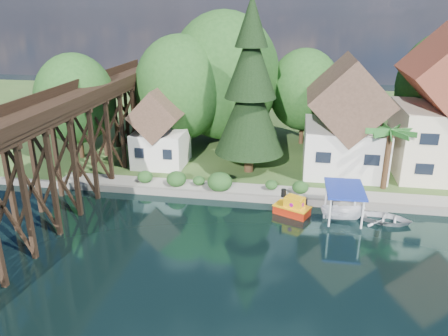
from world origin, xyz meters
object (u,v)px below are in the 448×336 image
Objects in this scene: shed at (160,132)px; boat_white_a at (387,218)px; trestle_bridge at (65,143)px; tugboat at (292,208)px; house_left at (346,124)px; boat_canopy at (343,206)px; palm_tree at (391,134)px; house_center at (447,113)px; conifer at (250,91)px.

boat_white_a is (20.65, -8.54, -3.44)m from shed.
trestle_bridge is at bearing -118.19° from shed.
tugboat is at bearing -32.00° from shed.
trestle_bridge is 4.01× the size of house_left.
boat_canopy is at bearing -3.44° from tugboat.
trestle_bridge reaches higher than boat_white_a.
palm_tree is at bearing 35.25° from tugboat.
trestle_bridge is 22.70m from boat_canopy.
palm_tree is 8.28m from boat_canopy.
palm_tree is at bearing -139.72° from house_center.
house_center is 3.29× the size of boat_canopy.
boat_white_a is at bearing -1.20° from tugboat.
boat_canopy is at bearing 102.89° from boat_white_a.
shed is at bearing 79.02° from boat_white_a.
house_left is at bearing 26.27° from boat_white_a.
house_center is 18.05m from tugboat.
boat_white_a is at bearing 1.39° from boat_canopy.
boat_white_a is (-6.35, -10.54, -6.03)m from house_center.
house_left is at bearing 86.05° from boat_canopy.
trestle_bridge is 5.63× the size of shed.
house_center reaches higher than boat_white_a.
conifer reaches higher than house_left.
trestle_bridge is 26.13m from boat_white_a.
conifer is at bearing -3.70° from shed.
trestle_bridge is 19.05m from tugboat.
boat_white_a is 0.89× the size of boat_canopy.
shed is at bearing 176.30° from conifer.
house_left is at bearing 65.21° from tugboat.
house_center reaches higher than house_left.
conifer is at bearing 119.55° from tugboat.
house_center reaches higher than shed.
shed is at bearing 153.50° from boat_canopy.
palm_tree is at bearing 13.86° from trestle_bridge.
trestle_bridge is 25.42m from house_left.
shed is at bearing -175.76° from house_center.
palm_tree is at bearing -52.85° from house_left.
tugboat is (-7.86, -5.55, -4.93)m from palm_tree.
house_left reaches higher than tugboat.
palm_tree reaches higher than boat_canopy.
house_center is at bearing 40.28° from palm_tree.
tugboat is 7.22m from boat_white_a.
boat_white_a is at bearing -34.36° from conifer.
trestle_bridge is at bearing -154.79° from house_left.
house_center is at bearing -19.57° from boat_white_a.
boat_white_a is (25.65, 0.78, -4.96)m from trestle_bridge.
house_left is 1.40× the size of shed.
boat_canopy is at bearing -26.50° from shed.
boat_canopy reaches higher than boat_white_a.
conifer is 12.80m from palm_tree.
house_left is 3.47× the size of tugboat.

